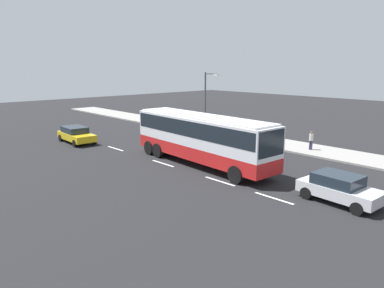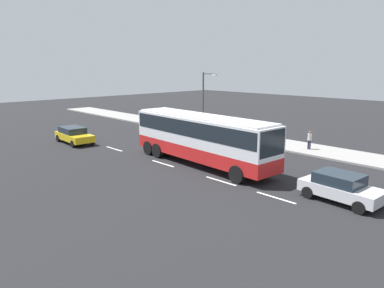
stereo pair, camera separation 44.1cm
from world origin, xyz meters
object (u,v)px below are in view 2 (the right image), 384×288
(pedestrian_near_curb, at_px, (310,139))
(street_lamp, at_px, (205,98))
(coach_bus, at_px, (201,134))
(car_yellow_taxi, at_px, (74,135))
(car_silver_hatch, at_px, (341,187))

(pedestrian_near_curb, xyz_separation_m, street_lamp, (-10.94, -1.15, 2.72))
(coach_bus, bearing_deg, pedestrian_near_curb, 74.14)
(coach_bus, xyz_separation_m, street_lamp, (-7.71, 8.26, 1.56))
(car_yellow_taxi, bearing_deg, coach_bus, 15.83)
(coach_bus, bearing_deg, car_yellow_taxi, -163.50)
(car_silver_hatch, relative_size, pedestrian_near_curb, 2.70)
(car_silver_hatch, height_order, street_lamp, street_lamp)
(car_yellow_taxi, xyz_separation_m, street_lamp, (5.50, 11.40, 2.97))
(car_silver_hatch, distance_m, street_lamp, 19.66)
(car_yellow_taxi, bearing_deg, car_silver_hatch, 10.47)
(pedestrian_near_curb, bearing_deg, car_yellow_taxi, -45.02)
(car_silver_hatch, bearing_deg, street_lamp, 159.06)
(coach_bus, height_order, car_yellow_taxi, coach_bus)
(car_silver_hatch, xyz_separation_m, pedestrian_near_curb, (-6.71, 9.29, 0.24))
(pedestrian_near_curb, height_order, street_lamp, street_lamp)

